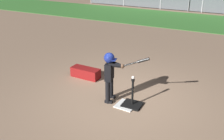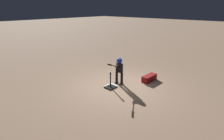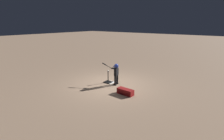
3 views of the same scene
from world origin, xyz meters
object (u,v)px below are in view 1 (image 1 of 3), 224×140
batting_tee (132,102)px  batter_child (111,71)px  equipment_bag (86,73)px  bleachers_far_right (211,3)px  baseball (133,78)px

batting_tee → batter_child: (-0.55, 0.00, 0.68)m
batter_child → equipment_bag: size_ratio=1.43×
batting_tee → equipment_bag: size_ratio=0.80×
bleachers_far_right → batter_child: bearing=-92.8°
baseball → bleachers_far_right: 12.87m
baseball → bleachers_far_right: bleachers_far_right is taller
equipment_bag → batter_child: bearing=-32.3°
bleachers_far_right → equipment_bag: (-1.84, -12.02, -0.37)m
batter_child → equipment_bag: bearing=145.2°
bleachers_far_right → equipment_bag: 12.16m
batter_child → equipment_bag: 1.62m
batting_tee → baseball: 0.62m
baseball → equipment_bag: baseball is taller
batter_child → baseball: size_ratio=16.28×
batter_child → baseball: bearing=-0.1°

